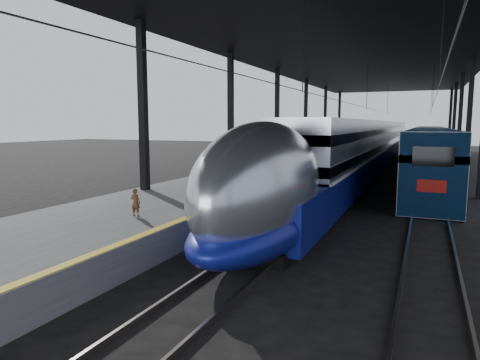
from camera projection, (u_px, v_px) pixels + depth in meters
The scene contains 8 objects.
ground at pixel (201, 251), 14.19m from camera, with size 160.00×160.00×0.00m, color black.
platform at pixel (284, 171), 33.69m from camera, with size 6.00×80.00×1.00m, color #4C4C4F.
yellow_strip at pixel (319, 166), 32.52m from camera, with size 0.30×80.00×0.01m, color gold.
rails at pixel (391, 182), 30.58m from camera, with size 6.52×80.00×0.16m.
canopy at pixel (358, 54), 30.43m from camera, with size 18.00×75.00×9.47m.
tgv_train at pixel (369, 147), 38.59m from camera, with size 3.09×65.20×4.43m.
second_train at pixel (429, 146), 43.19m from camera, with size 2.80×56.05×3.85m.
child at pixel (136, 202), 14.81m from camera, with size 0.35×0.23×0.97m, color #54341C.
Camera 1 is at (6.68, -12.10, 4.19)m, focal length 32.00 mm.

